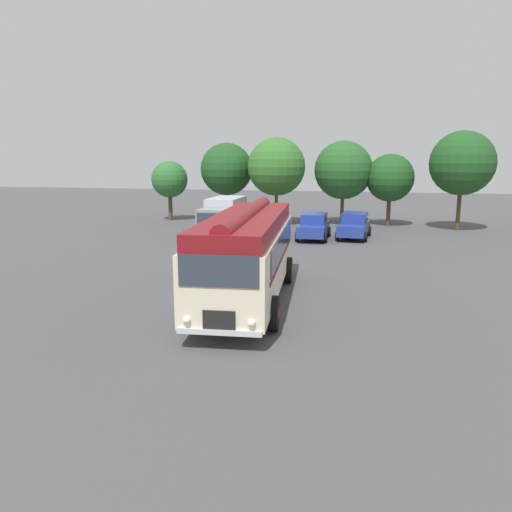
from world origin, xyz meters
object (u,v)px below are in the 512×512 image
(vintage_bus, at_px, (247,251))
(car_near_left, at_px, (270,223))
(car_mid_left, at_px, (314,226))
(car_mid_right, at_px, (354,225))
(box_van, at_px, (224,215))

(vintage_bus, distance_m, car_near_left, 15.74)
(car_near_left, bearing_deg, car_mid_left, -15.60)
(car_mid_right, bearing_deg, car_mid_left, -160.63)
(car_mid_left, bearing_deg, box_van, 176.65)
(vintage_bus, height_order, car_mid_right, vintage_bus)
(car_near_left, relative_size, car_mid_right, 0.98)
(vintage_bus, xyz_separation_m, car_near_left, (-2.06, 15.57, -1.05))
(car_near_left, height_order, car_mid_right, same)
(car_near_left, relative_size, box_van, 0.74)
(car_mid_left, relative_size, car_mid_right, 0.97)
(car_near_left, relative_size, car_mid_left, 1.01)
(car_mid_left, distance_m, car_mid_right, 2.71)
(car_mid_left, distance_m, box_van, 6.19)
(vintage_bus, relative_size, car_near_left, 2.41)
(vintage_bus, relative_size, car_mid_left, 2.43)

